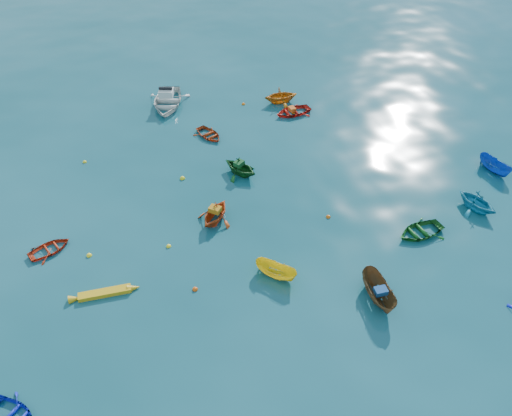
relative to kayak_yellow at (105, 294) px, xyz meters
name	(u,v)px	position (x,y,z in m)	size (l,w,h in m)	color
ground	(284,266)	(10.21, -1.31, 0.00)	(160.00, 160.00, 0.00)	#093D45
sampan_brown_mid	(377,298)	(14.21, -5.25, 0.00)	(1.22, 3.25, 1.26)	brown
dinghy_orange_w	(215,220)	(7.48, 3.85, 0.00)	(2.36, 2.74, 1.44)	#BD3C11
sampan_yellow_mid	(276,276)	(9.49, -1.88, 0.00)	(0.99, 2.63, 1.02)	yellow
dinghy_green_e	(419,233)	(19.31, -1.59, 0.00)	(2.23, 3.12, 0.65)	#14571B
dinghy_cyan_se	(475,209)	(24.13, -0.75, 0.00)	(2.41, 2.79, 1.47)	teal
dinghy_red_nw	(50,251)	(-2.77, 4.54, 0.00)	(1.81, 2.53, 0.52)	#B9290F
dinghy_green_n	(240,174)	(10.53, 8.05, 0.00)	(2.34, 2.72, 1.43)	#114918
dinghy_red_ne	(293,114)	(17.35, 14.61, 0.00)	(2.23, 3.12, 0.65)	red
sampan_blue_far	(493,171)	(28.05, 2.29, 0.00)	(1.04, 2.76, 1.07)	#0D3EA6
dinghy_red_far	(209,136)	(9.69, 13.56, 0.00)	(1.90, 2.66, 0.55)	#9C2F0D
dinghy_orange_far	(281,102)	(17.06, 16.73, 0.00)	(2.50, 2.90, 1.52)	#C06812
kayak_yellow	(105,294)	(0.00, 0.00, 0.00)	(0.52, 3.57, 0.35)	gold
motorboat_white	(168,105)	(7.56, 19.51, 0.00)	(3.60, 5.03, 1.64)	silver
tarp_blue_a	(381,291)	(14.20, -5.40, 0.79)	(0.68, 0.52, 0.33)	navy
tarp_orange_a	(215,209)	(7.51, 3.89, 0.90)	(0.73, 0.56, 0.36)	#BA7213
tarp_green_b	(239,163)	(10.47, 8.13, 0.88)	(0.69, 0.52, 0.34)	#11441B
tarp_orange_b	(292,109)	(17.25, 14.60, 0.48)	(0.63, 0.48, 0.31)	#D95616
buoy_ye_a	(169,246)	(4.11, 2.50, 0.00)	(0.30, 0.30, 0.30)	yellow
buoy_or_b	(376,281)	(14.74, -4.16, 0.00)	(0.29, 0.29, 0.29)	#DA550B
buoy_ye_b	(89,256)	(-0.57, 3.32, 0.00)	(0.33, 0.33, 0.33)	yellow
buoy_or_c	(195,290)	(4.82, -1.33, 0.00)	(0.32, 0.32, 0.32)	#D2480B
buoy_ye_c	(183,179)	(6.44, 8.86, 0.00)	(0.38, 0.38, 0.38)	yellow
buoy_or_d	(328,217)	(14.54, 1.71, 0.00)	(0.30, 0.30, 0.30)	#D2550B
buoy_ye_d	(85,162)	(-0.01, 13.22, 0.00)	(0.29, 0.29, 0.29)	yellow
buoy_or_e	(243,104)	(13.86, 17.47, 0.00)	(0.31, 0.31, 0.31)	#E3610C
buoy_ye_e	(294,113)	(17.47, 14.68, 0.00)	(0.39, 0.39, 0.39)	yellow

